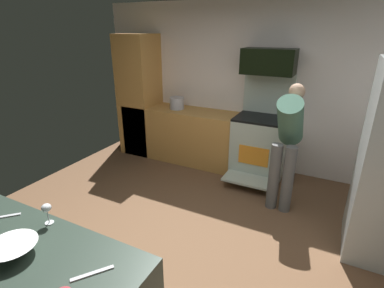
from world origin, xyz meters
TOP-DOWN VIEW (x-y plane):
  - ground_plane at (0.00, 0.00)m, footprint 5.20×4.80m
  - wall_back at (0.00, 2.34)m, footprint 5.20×0.12m
  - lower_cabinet_run at (-0.90, 1.98)m, footprint 2.40×0.60m
  - cabinet_column at (-1.90, 1.98)m, footprint 0.60×0.60m
  - oven_range at (0.34, 1.97)m, footprint 0.76×1.00m
  - microwave at (0.34, 2.06)m, footprint 0.74×0.38m
  - person_cook at (0.83, 1.29)m, footprint 0.31×0.65m
  - mixing_bowl_small at (-0.29, -1.49)m, footprint 0.29×0.29m
  - wine_glass_near at (-0.37, -1.18)m, footprint 0.07×0.07m
  - knife_chef at (-0.74, -1.30)m, footprint 0.21×0.21m
  - knife_paring at (0.24, -1.38)m, footprint 0.16×0.20m
  - stock_pot at (-1.13, 1.98)m, footprint 0.24×0.24m

SIDE VIEW (x-z plane):
  - ground_plane at x=0.00m, z-range -0.02..0.00m
  - lower_cabinet_run at x=-0.90m, z-range 0.00..0.90m
  - oven_range at x=0.34m, z-range -0.27..1.30m
  - knife_chef at x=-0.74m, z-range 0.90..0.91m
  - knife_paring at x=0.24m, z-range 0.90..0.91m
  - person_cook at x=0.83m, z-range 0.15..1.70m
  - mixing_bowl_small at x=-0.29m, z-range 0.90..0.98m
  - stock_pot at x=-1.13m, z-range 0.90..1.10m
  - wine_glass_near at x=-0.37m, z-range 0.94..1.09m
  - cabinet_column at x=-1.90m, z-range 0.00..2.10m
  - wall_back at x=0.00m, z-range 0.00..2.60m
  - microwave at x=0.34m, z-range 1.57..1.92m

